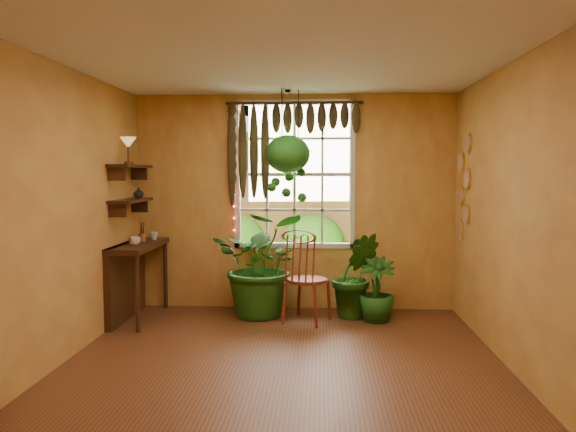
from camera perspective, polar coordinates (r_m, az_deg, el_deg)
name	(u,v)px	position (r m, az deg, el deg)	size (l,w,h in m)	color
floor	(282,369)	(5.12, -0.60, -15.28)	(4.50, 4.50, 0.00)	brown
ceiling	(282,57)	(4.91, -0.63, 15.86)	(4.50, 4.50, 0.00)	silver
wall_back	(294,202)	(7.07, 0.65, 1.40)	(4.00, 4.00, 0.00)	gold
wall_left	(56,215)	(5.36, -22.48, 0.07)	(4.50, 4.50, 0.00)	gold
wall_right	(519,217)	(5.10, 22.41, -0.14)	(4.50, 4.50, 0.00)	gold
window	(295,175)	(7.10, 0.67, 4.24)	(1.52, 0.10, 1.86)	silver
valance_vine	(287,128)	(7.00, -0.07, 8.96)	(1.70, 0.12, 1.10)	#3A200F
string_lights	(234,171)	(7.08, -5.54, 4.62)	(0.03, 0.03, 1.54)	#FF2633
wall_plates	(463,188)	(6.80, 17.39, 2.76)	(0.04, 0.32, 1.10)	beige
counter_ledge	(130,272)	(6.89, -15.77, -5.54)	(0.40, 1.20, 0.90)	#3A200F
shelf_lower	(131,201)	(6.78, -15.65, 1.53)	(0.25, 0.90, 0.04)	#3A200F
shelf_upper	(130,166)	(6.78, -15.72, 4.90)	(0.25, 0.90, 0.04)	#3A200F
backyard	(316,194)	(11.69, 2.91, 2.29)	(14.00, 10.00, 12.00)	#33631C
windsor_chair	(306,292)	(6.51, 1.81, -7.68)	(0.61, 0.62, 1.24)	brown
potted_plant_left	(263,264)	(6.74, -2.56, -4.88)	(1.14, 0.99, 1.27)	#1A4412
potted_plant_mid	(356,275)	(6.74, 6.88, -5.98)	(0.56, 0.45, 1.02)	#1A4412
potted_plant_right	(376,289)	(6.63, 8.97, -7.38)	(0.42, 0.42, 0.75)	#1A4412
hanging_basket	(288,158)	(6.69, -0.04, 5.92)	(0.53, 0.53, 1.34)	black
cup_a	(135,241)	(6.62, -15.29, -2.45)	(0.12, 0.12, 0.10)	silver
cup_b	(154,236)	(7.11, -13.47, -1.97)	(0.10, 0.10, 0.09)	beige
brush_jar	(142,232)	(6.93, -14.60, -1.59)	(0.08, 0.08, 0.29)	brown
shelf_vase	(139,193)	(7.02, -14.94, 2.31)	(0.13, 0.13, 0.13)	#B2AD99
tiffany_lamp	(128,144)	(6.68, -15.93, 7.02)	(0.19, 0.19, 0.31)	brown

